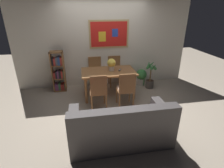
# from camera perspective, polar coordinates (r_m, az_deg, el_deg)

# --- Properties ---
(ground_plane) EXTENTS (12.00, 12.00, 0.00)m
(ground_plane) POSITION_cam_1_polar(r_m,az_deg,el_deg) (4.55, -0.14, -6.43)
(ground_plane) COLOR tan
(wall_back_with_painting) EXTENTS (5.20, 0.14, 2.60)m
(wall_back_with_painting) POSITION_cam_1_polar(r_m,az_deg,el_deg) (5.39, -2.71, 13.22)
(wall_back_with_painting) COLOR silver
(wall_back_with_painting) RESTS_ON ground_plane
(dining_table) EXTENTS (1.43, 0.84, 0.72)m
(dining_table) POSITION_cam_1_polar(r_m,az_deg,el_deg) (4.73, -1.13, 3.16)
(dining_table) COLOR brown
(dining_table) RESTS_ON ground_plane
(dining_chair_near_right) EXTENTS (0.40, 0.41, 0.91)m
(dining_chair_near_right) POSITION_cam_1_polar(r_m,az_deg,el_deg) (4.18, 4.58, -1.10)
(dining_chair_near_right) COLOR brown
(dining_chair_near_right) RESTS_ON ground_plane
(dining_chair_far_right) EXTENTS (0.40, 0.41, 0.91)m
(dining_chair_far_right) POSITION_cam_1_polar(r_m,az_deg,el_deg) (5.48, 0.85, 5.10)
(dining_chair_far_right) COLOR brown
(dining_chair_far_right) RESTS_ON ground_plane
(dining_chair_far_left) EXTENTS (0.40, 0.41, 0.91)m
(dining_chair_far_left) POSITION_cam_1_polar(r_m,az_deg,el_deg) (5.39, -5.49, 4.68)
(dining_chair_far_left) COLOR brown
(dining_chair_far_left) RESTS_ON ground_plane
(dining_chair_near_left) EXTENTS (0.40, 0.41, 0.91)m
(dining_chair_near_left) POSITION_cam_1_polar(r_m,az_deg,el_deg) (4.08, -4.46, -1.75)
(dining_chair_near_left) COLOR brown
(dining_chair_near_left) RESTS_ON ground_plane
(leather_couch) EXTENTS (1.80, 0.84, 0.84)m
(leather_couch) POSITION_cam_1_polar(r_m,az_deg,el_deg) (3.23, 2.80, -13.94)
(leather_couch) COLOR #514C4C
(leather_couch) RESTS_ON ground_plane
(bookshelf) EXTENTS (0.36, 0.28, 1.18)m
(bookshelf) POSITION_cam_1_polar(r_m,az_deg,el_deg) (5.30, -16.92, 3.60)
(bookshelf) COLOR brown
(bookshelf) RESTS_ON ground_plane
(potted_ivy) EXTENTS (0.33, 0.33, 0.51)m
(potted_ivy) POSITION_cam_1_polar(r_m,az_deg,el_deg) (5.62, 9.52, 2.50)
(potted_ivy) COLOR #B2ADA3
(potted_ivy) RESTS_ON ground_plane
(potted_palm) EXTENTS (0.33, 0.34, 0.84)m
(potted_palm) POSITION_cam_1_polar(r_m,az_deg,el_deg) (5.44, 12.34, 2.01)
(potted_palm) COLOR #4C4742
(potted_palm) RESTS_ON ground_plane
(flower_vase) EXTENTS (0.23, 0.23, 0.32)m
(flower_vase) POSITION_cam_1_polar(r_m,az_deg,el_deg) (4.67, -0.13, 6.61)
(flower_vase) COLOR beige
(flower_vase) RESTS_ON dining_table
(tv_remote) EXTENTS (0.11, 0.16, 0.02)m
(tv_remote) POSITION_cam_1_polar(r_m,az_deg,el_deg) (4.73, 2.56, 4.59)
(tv_remote) COLOR black
(tv_remote) RESTS_ON dining_table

